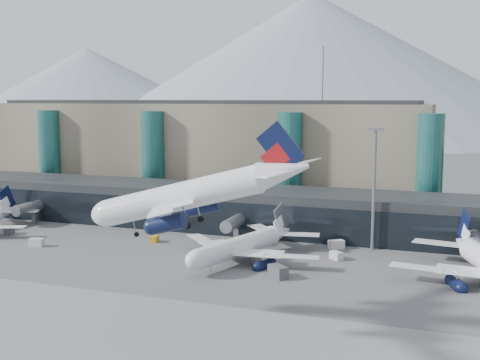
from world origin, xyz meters
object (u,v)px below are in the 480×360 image
veh_c (278,272)px  veh_d (336,244)px  jet_parked_mid (248,238)px  veh_b (154,239)px  lightmast_mid (374,182)px  hero_jet (202,186)px  veh_f (9,231)px  veh_a (36,242)px  veh_g (336,255)px

veh_c → veh_d: veh_c is taller
jet_parked_mid → veh_b: size_ratio=14.33×
veh_b → jet_parked_mid: bearing=-115.4°
lightmast_mid → hero_jet: bearing=-108.4°
lightmast_mid → veh_c: (-13.20, -25.86, -13.35)m
lightmast_mid → jet_parked_mid: (-22.32, -15.69, -10.29)m
hero_jet → veh_f: hero_jet is taller
veh_f → lightmast_mid: bearing=-100.9°
veh_c → veh_b: bearing=-166.1°
veh_a → veh_b: bearing=16.4°
jet_parked_mid → veh_c: size_ratio=8.86×
veh_a → veh_b: size_ratio=1.27×
veh_g → veh_f: bearing=-136.9°
veh_d → veh_f: (-74.83, -11.98, -0.07)m
hero_jet → veh_c: size_ratio=9.01×
jet_parked_mid → veh_a: jet_parked_mid is taller
hero_jet → veh_a: size_ratio=11.47×
veh_g → veh_a: bearing=-129.6°
hero_jet → veh_f: size_ratio=11.41×
hero_jet → veh_f: 77.18m
hero_jet → jet_parked_mid: hero_jet is taller
hero_jet → veh_c: (3.80, 25.17, -18.63)m
jet_parked_mid → veh_f: size_ratio=11.22×
hero_jet → veh_d: hero_jet is taller
lightmast_mid → jet_parked_mid: size_ratio=0.75×
hero_jet → veh_a: hero_jet is taller
jet_parked_mid → veh_d: size_ratio=10.60×
lightmast_mid → jet_parked_mid: 29.16m
jet_parked_mid → veh_d: 20.64m
hero_jet → veh_f: bearing=149.2°
veh_c → veh_f: veh_c is taller
veh_b → veh_g: veh_g is taller
jet_parked_mid → veh_a: bearing=115.1°
jet_parked_mid → veh_a: (-46.11, -5.81, -3.28)m
veh_b → veh_d: 39.85m
veh_c → veh_g: bearing=104.4°
veh_d → veh_g: 8.49m
veh_c → veh_d: size_ratio=1.20×
veh_a → veh_c: veh_c is taller
veh_a → veh_g: 63.72m
veh_c → veh_g: veh_c is taller
veh_d → veh_f: veh_d is taller
veh_a → veh_b: veh_a is taller
veh_b → veh_f: size_ratio=0.78×
veh_b → veh_d: size_ratio=0.74×
veh_f → hero_jet: bearing=-140.2°
veh_f → veh_g: veh_f is taller
veh_g → veh_b: bearing=-141.0°
veh_a → veh_b: (22.08, 12.06, -0.16)m
jet_parked_mid → hero_jet: bearing=-153.5°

